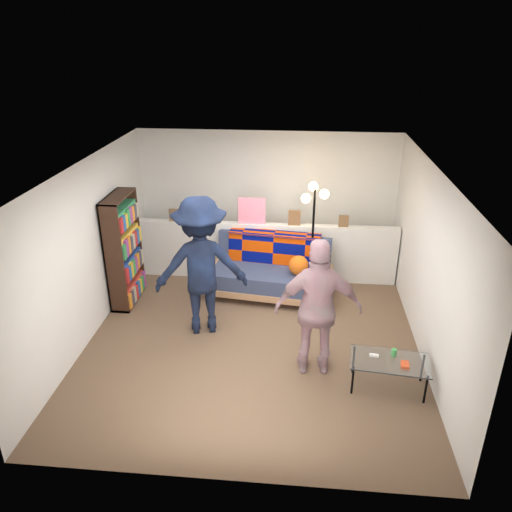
{
  "coord_description": "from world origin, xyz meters",
  "views": [
    {
      "loc": [
        0.6,
        -5.91,
        3.95
      ],
      "look_at": [
        0.0,
        0.4,
        1.05
      ],
      "focal_mm": 35.0,
      "sensor_mm": 36.0,
      "label": 1
    }
  ],
  "objects_px": {
    "futon_sofa": "(272,272)",
    "person_right": "(318,309)",
    "bookshelf": "(124,253)",
    "coffee_table": "(390,362)",
    "floor_lamp": "(313,216)",
    "person_left": "(201,266)"
  },
  "relations": [
    {
      "from": "floor_lamp",
      "to": "person_right",
      "type": "xyz_separation_m",
      "value": [
        0.05,
        -2.16,
        -0.39
      ]
    },
    {
      "from": "coffee_table",
      "to": "person_left",
      "type": "xyz_separation_m",
      "value": [
        -2.45,
        1.08,
        0.63
      ]
    },
    {
      "from": "bookshelf",
      "to": "person_right",
      "type": "bearing_deg",
      "value": -27.66
    },
    {
      "from": "futon_sofa",
      "to": "person_left",
      "type": "xyz_separation_m",
      "value": [
        -0.9,
        -1.13,
        0.6
      ]
    },
    {
      "from": "bookshelf",
      "to": "coffee_table",
      "type": "height_order",
      "value": "bookshelf"
    },
    {
      "from": "person_left",
      "to": "person_right",
      "type": "distance_m",
      "value": 1.79
    },
    {
      "from": "futon_sofa",
      "to": "person_left",
      "type": "relative_size",
      "value": 1.03
    },
    {
      "from": "floor_lamp",
      "to": "bookshelf",
      "type": "bearing_deg",
      "value": -167.87
    },
    {
      "from": "futon_sofa",
      "to": "coffee_table",
      "type": "distance_m",
      "value": 2.7
    },
    {
      "from": "futon_sofa",
      "to": "bookshelf",
      "type": "bearing_deg",
      "value": -169.59
    },
    {
      "from": "bookshelf",
      "to": "floor_lamp",
      "type": "relative_size",
      "value": 0.96
    },
    {
      "from": "futon_sofa",
      "to": "person_left",
      "type": "bearing_deg",
      "value": -128.64
    },
    {
      "from": "futon_sofa",
      "to": "person_right",
      "type": "bearing_deg",
      "value": -70.79
    },
    {
      "from": "floor_lamp",
      "to": "person_left",
      "type": "distance_m",
      "value": 2.05
    },
    {
      "from": "futon_sofa",
      "to": "coffee_table",
      "type": "bearing_deg",
      "value": -55.03
    },
    {
      "from": "person_right",
      "to": "coffee_table",
      "type": "bearing_deg",
      "value": 160.1
    },
    {
      "from": "bookshelf",
      "to": "floor_lamp",
      "type": "distance_m",
      "value": 2.98
    },
    {
      "from": "futon_sofa",
      "to": "coffee_table",
      "type": "xyz_separation_m",
      "value": [
        1.55,
        -2.21,
        -0.03
      ]
    },
    {
      "from": "coffee_table",
      "to": "floor_lamp",
      "type": "bearing_deg",
      "value": 110.85
    },
    {
      "from": "person_right",
      "to": "bookshelf",
      "type": "bearing_deg",
      "value": -30.86
    },
    {
      "from": "bookshelf",
      "to": "person_left",
      "type": "relative_size",
      "value": 0.87
    },
    {
      "from": "bookshelf",
      "to": "person_right",
      "type": "xyz_separation_m",
      "value": [
        2.93,
        -1.54,
        0.09
      ]
    }
  ]
}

